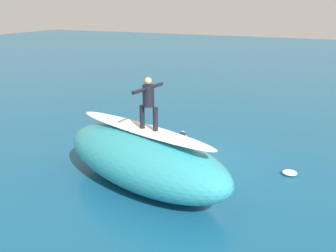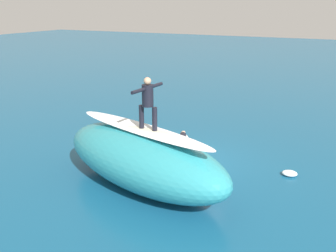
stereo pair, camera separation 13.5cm
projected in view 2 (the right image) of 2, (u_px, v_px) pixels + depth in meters
The scene contains 10 objects.
ground_plane at pixel (189, 162), 14.53m from camera, with size 120.00×120.00×0.00m, color #145175.
wave_crest at pixel (142, 159), 12.29m from camera, with size 6.88×2.65×1.99m, color teal.
wave_foam_lip at pixel (141, 129), 11.97m from camera, with size 5.85×0.93×0.08m, color white.
surfboard_riding at pixel (148, 131), 11.77m from camera, with size 2.10×0.47×0.09m, color #EAE5C6.
surfer_riding at pixel (148, 99), 11.46m from camera, with size 0.65×1.56×1.65m.
surfboard_paddling at pixel (182, 142), 16.50m from camera, with size 2.07×0.55×0.10m, color silver.
surfer_paddling at pixel (182, 139), 16.32m from camera, with size 0.73×1.62×0.30m.
buoy_marker at pixel (101, 140), 16.02m from camera, with size 0.54×0.54×0.92m.
foam_patch_near at pixel (136, 177), 13.05m from camera, with size 1.05×1.03×0.16m, color white.
foam_patch_mid at pixel (290, 173), 13.34m from camera, with size 0.53×0.46×0.17m, color white.
Camera 2 is at (-5.23, 12.35, 5.81)m, focal length 40.11 mm.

